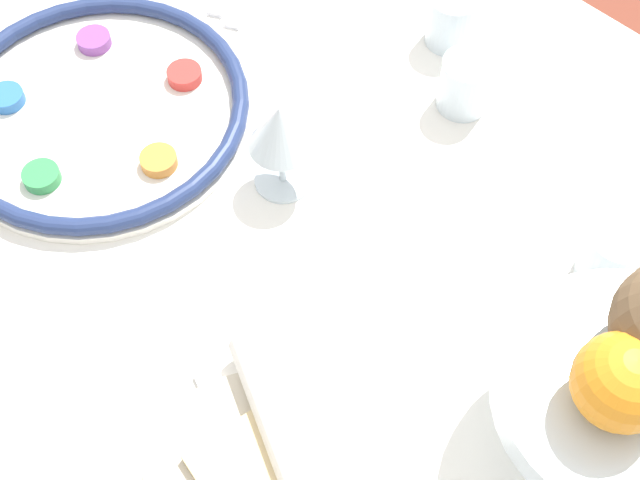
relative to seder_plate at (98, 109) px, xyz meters
name	(u,v)px	position (x,y,z in m)	size (l,w,h in m)	color
dining_table	(320,414)	(0.34, 0.02, -0.39)	(1.55, 1.07, 0.75)	white
seder_plate	(98,109)	(0.00, 0.00, 0.00)	(0.35, 0.35, 0.03)	white
wine_glass	(280,131)	(0.22, 0.09, 0.07)	(0.07, 0.07, 0.12)	silver
fruit_stand	(624,398)	(0.64, 0.08, 0.08)	(0.23, 0.23, 0.12)	silver
orange_fruit	(622,382)	(0.64, 0.05, 0.15)	(0.08, 0.08, 0.08)	orange
bread_plate	(253,473)	(0.44, -0.17, -0.01)	(0.20, 0.20, 0.02)	beige
napkin_roll	(282,414)	(0.42, -0.11, 0.01)	(0.17, 0.11, 0.05)	white
cup_near	(452,19)	(0.21, 0.38, 0.02)	(0.06, 0.06, 0.07)	silver
cup_mid	(612,256)	(0.55, 0.24, 0.02)	(0.06, 0.06, 0.07)	silver
cup_far	(465,84)	(0.29, 0.31, 0.02)	(0.06, 0.06, 0.07)	silver
spoon	(230,438)	(0.40, -0.16, -0.01)	(0.14, 0.07, 0.01)	silver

